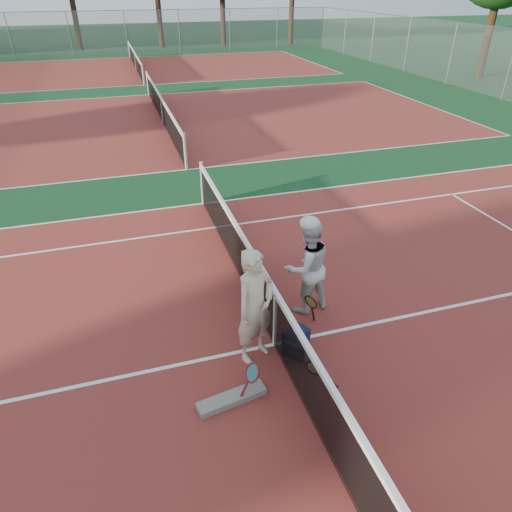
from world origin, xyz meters
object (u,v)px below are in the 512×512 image
Objects in this scene: racket_spare at (315,368)px; net_main at (275,319)px; player_a at (255,307)px; racket_red at (252,381)px; racket_black_held at (310,310)px; player_b at (307,267)px; sports_bag_purple at (296,348)px; sports_bag_navy at (296,338)px; water_bottle at (307,354)px.

net_main is at bearing 12.34° from racket_spare.
racket_red is at bearing -137.96° from player_a.
racket_spare is (0.40, -0.66, -0.49)m from net_main.
net_main reaches higher than racket_black_held.
player_b reaches higher than net_main.
racket_black_held is 0.79m from sports_bag_purple.
racket_black_held is at bearing 22.57° from net_main.
racket_spare is (0.75, -0.54, -0.89)m from player_a.
racket_black_held is 1.04m from racket_spare.
racket_spare is (-0.40, -1.39, -0.82)m from player_b.
net_main is at bearing 158.50° from sports_bag_navy.
player_b is at bearing 42.63° from net_main.
sports_bag_purple is at bearing 6.53° from racket_spare.
player_b is 1.38m from sports_bag_purple.
player_a is 6.04× the size of water_bottle.
racket_spare is 1.81× the size of sports_bag_purple.
water_bottle reaches higher than sports_bag_navy.
racket_red is (-0.62, -0.86, -0.24)m from net_main.
sports_bag_purple is at bearing 52.05° from player_b.
player_b is 2.88× the size of racket_black_held.
sports_bag_navy is 0.20m from sports_bag_purple.
net_main is 18.86× the size of racket_black_held.
net_main is 33.04× the size of sports_bag_purple.
net_main is at bearing 124.04° from water_bottle.
sports_bag_purple is at bearing 118.58° from water_bottle.
player_a is at bearing 179.87° from sports_bag_navy.
water_bottle reaches higher than racket_spare.
player_b is 2.80× the size of racket_spare.
racket_spare is at bearing -7.97° from racket_red.
racket_red is at bearing -158.77° from water_bottle.
player_a is 1.01m from racket_red.
racket_black_held is (0.71, 0.30, -0.22)m from net_main.
player_a is 3.40× the size of racket_red.
sports_bag_navy is (-0.49, -0.86, -0.69)m from player_b.
sports_bag_navy is 1.26× the size of water_bottle.
racket_spare is at bearing 39.86° from racket_black_held.
sports_bag_navy reaches higher than racket_spare.
player_a is 3.11× the size of racket_black_held.
player_b is at bearing -34.97° from racket_spare.
sports_bag_navy is (0.92, 0.74, -0.12)m from racket_red.
sports_bag_navy reaches higher than sports_bag_purple.
player_b reaches higher than racket_red.
racket_black_held is at bearing 21.77° from racket_red.
water_bottle is (0.95, 0.37, -0.12)m from racket_red.
water_bottle is at bearing -61.42° from sports_bag_purple.
racket_spare is at bearing -80.33° from sports_bag_navy.
sports_bag_navy is (0.66, -0.00, -0.76)m from player_a.
sports_bag_purple is at bearing -53.11° from net_main.
player_b reaches higher than sports_bag_navy.
sports_bag_navy is at bearing 19.41° from racket_red.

